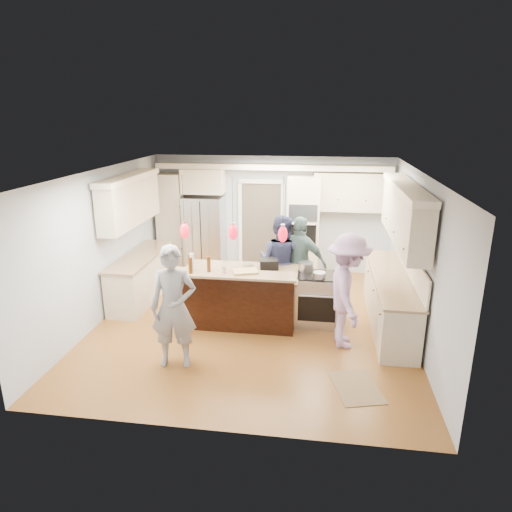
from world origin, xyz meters
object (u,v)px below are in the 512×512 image
(kitchen_island, at_px, (240,295))
(person_far_left, at_px, (280,261))
(island_range, at_px, (319,299))
(person_bar_end, at_px, (174,307))
(refrigerator, at_px, (205,234))

(kitchen_island, height_order, person_far_left, person_far_left)
(island_range, distance_m, person_far_left, 1.13)
(person_bar_end, bearing_deg, person_far_left, 53.45)
(kitchen_island, height_order, person_bar_end, person_bar_end)
(person_far_left, bearing_deg, refrigerator, -25.27)
(island_range, xyz_separation_m, person_far_left, (-0.76, 0.70, 0.45))
(island_range, relative_size, person_far_left, 0.51)
(kitchen_island, bearing_deg, person_bar_end, -112.56)
(island_range, bearing_deg, kitchen_island, -176.94)
(island_range, height_order, person_bar_end, person_bar_end)
(refrigerator, height_order, person_bar_end, person_bar_end)
(refrigerator, xyz_separation_m, person_bar_end, (0.62, -4.22, 0.03))
(person_bar_end, relative_size, person_far_left, 1.02)
(island_range, xyz_separation_m, person_bar_end, (-2.10, -1.73, 0.47))
(refrigerator, distance_m, island_range, 3.71)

